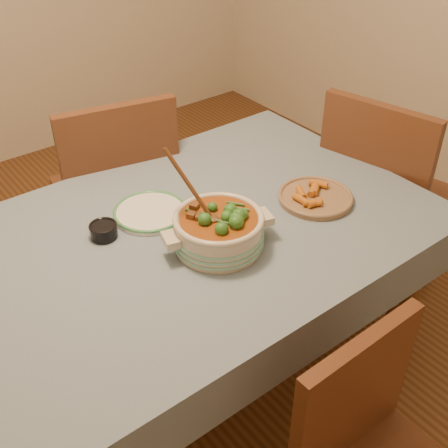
# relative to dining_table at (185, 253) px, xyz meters

# --- Properties ---
(floor) EXTENTS (4.50, 4.50, 0.00)m
(floor) POSITION_rel_dining_table_xyz_m (0.00, 0.00, -0.66)
(floor) COLOR #4A2915
(floor) RESTS_ON ground
(dining_table) EXTENTS (1.68, 1.08, 0.76)m
(dining_table) POSITION_rel_dining_table_xyz_m (0.00, 0.00, 0.00)
(dining_table) COLOR brown
(dining_table) RESTS_ON floor
(stew_casserole) EXTENTS (0.36, 0.33, 0.33)m
(stew_casserole) POSITION_rel_dining_table_xyz_m (0.04, -0.13, 0.16)
(stew_casserole) COLOR beige
(stew_casserole) RESTS_ON dining_table
(white_plate) EXTENTS (0.28, 0.28, 0.02)m
(white_plate) POSITION_rel_dining_table_xyz_m (-0.04, 0.15, 0.10)
(white_plate) COLOR silver
(white_plate) RESTS_ON dining_table
(condiment_bowl) EXTENTS (0.10, 0.10, 0.05)m
(condiment_bowl) POSITION_rel_dining_table_xyz_m (-0.22, 0.13, 0.12)
(condiment_bowl) COLOR black
(condiment_bowl) RESTS_ON dining_table
(fried_plate) EXTENTS (0.32, 0.32, 0.04)m
(fried_plate) POSITION_rel_dining_table_xyz_m (0.47, -0.13, 0.11)
(fried_plate) COLOR #8B694D
(fried_plate) RESTS_ON dining_table
(chair_far) EXTENTS (0.55, 0.55, 1.00)m
(chair_far) POSITION_rel_dining_table_xyz_m (0.08, 0.63, -0.10)
(chair_far) COLOR #532B19
(chair_far) RESTS_ON floor
(chair_right) EXTENTS (0.56, 0.56, 1.00)m
(chair_right) POSITION_rel_dining_table_xyz_m (0.96, -0.05, -0.10)
(chair_right) COLOR #532B19
(chair_right) RESTS_ON floor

